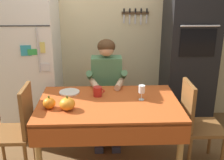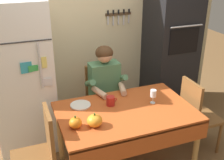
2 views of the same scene
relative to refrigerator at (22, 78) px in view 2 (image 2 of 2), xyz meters
name	(u,v)px [view 2 (image 2 of 2)]	position (x,y,z in m)	size (l,w,h in m)	color
back_wall_assembly	(93,29)	(1.00, 0.39, 0.40)	(3.70, 0.13, 2.60)	beige
refrigerator	(22,78)	(0.00, 0.00, 0.00)	(0.68, 0.71, 1.80)	white
wall_oven	(170,46)	(2.00, 0.04, 0.15)	(0.60, 0.64, 2.10)	black
dining_table	(127,118)	(0.95, -0.88, -0.24)	(1.40, 0.90, 0.74)	tan
chair_behind_person	(102,97)	(0.94, -0.09, -0.39)	(0.40, 0.40, 0.93)	brown
seated_person	(106,87)	(0.94, -0.28, -0.16)	(0.47, 0.55, 1.25)	#38384C
chair_left_side	(40,151)	(0.05, -0.92, -0.39)	(0.40, 0.40, 0.93)	brown
chair_right_side	(196,113)	(1.85, -0.86, -0.39)	(0.40, 0.40, 0.93)	brown
coffee_mug	(111,101)	(0.84, -0.70, -0.11)	(0.12, 0.09, 0.10)	#B2231E
wine_glass	(153,94)	(1.28, -0.82, -0.05)	(0.07, 0.07, 0.16)	white
pumpkin_large	(95,121)	(0.56, -1.02, -0.10)	(0.15, 0.15, 0.14)	orange
pumpkin_medium	(75,123)	(0.39, -0.99, -0.11)	(0.12, 0.12, 0.13)	orange
serving_tray	(80,105)	(0.53, -0.60, -0.15)	(0.22, 0.22, 0.02)	silver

